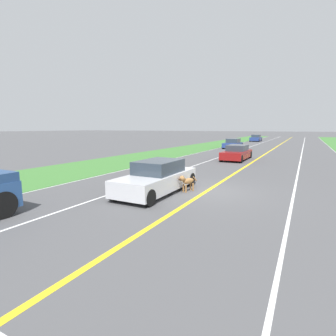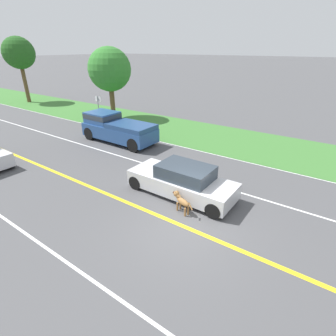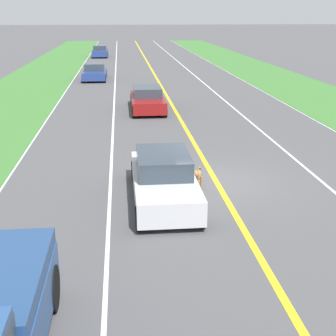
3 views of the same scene
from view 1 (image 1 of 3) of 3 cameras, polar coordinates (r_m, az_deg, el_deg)
ground_plane at (r=12.05m, az=8.56°, el=-4.93°), size 400.00×400.00×0.00m
centre_divider_line at (r=12.05m, az=8.56°, el=-4.91°), size 0.18×160.00×0.01m
lane_edge_line_right at (r=15.73m, az=-16.30°, el=-1.95°), size 0.14×160.00×0.01m
lane_dash_same_dir at (r=13.57m, az=-5.56°, el=-3.31°), size 0.10×160.00×0.01m
lane_dash_oncoming at (r=11.44m, az=25.46°, el=-6.43°), size 0.10×160.00×0.01m
grass_verge_right at (r=17.92m, az=-23.23°, el=-0.99°), size 6.00×160.00×0.03m
ego_car at (r=11.55m, az=-2.34°, el=-2.11°), size 1.81×4.70×1.41m
dog at (r=11.66m, az=4.11°, el=-2.87°), size 0.49×1.16×0.79m
car_trailing_near at (r=24.07m, az=14.74°, el=3.21°), size 1.85×4.75×1.32m
car_trailing_mid at (r=37.65m, az=13.94°, el=5.15°), size 1.90×4.44×1.33m
car_trailing_far at (r=57.92m, az=18.58°, el=6.17°), size 1.90×4.33×1.40m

